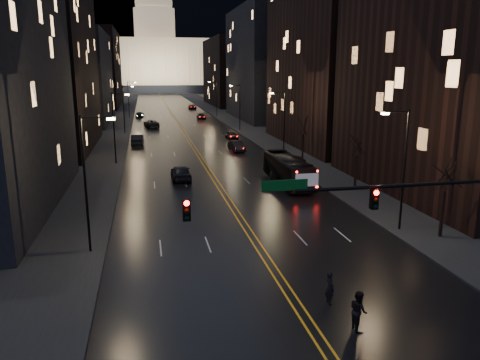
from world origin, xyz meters
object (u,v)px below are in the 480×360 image
pedestrian_a (330,288)px  receding_car_a (237,146)px  pedestrian_b (358,310)px  bus (288,170)px  oncoming_car_b (138,140)px  traffic_signal (419,206)px  oncoming_car_a (181,172)px

pedestrian_a → receding_car_a: bearing=-10.0°
pedestrian_b → bus: bearing=-9.5°
oncoming_car_b → traffic_signal: bearing=106.7°
traffic_signal → pedestrian_b: size_ratio=9.07×
receding_car_a → pedestrian_b: bearing=-100.7°
oncoming_car_a → pedestrian_b: bearing=99.0°
traffic_signal → pedestrian_a: traffic_signal is taller
traffic_signal → receding_car_a: bearing=90.1°
bus → oncoming_car_a: bearing=159.5°
bus → receding_car_a: size_ratio=2.37×
oncoming_car_a → pedestrian_a: size_ratio=2.81×
receding_car_a → pedestrian_a: (-4.17, -46.15, 0.13)m
traffic_signal → oncoming_car_b: bearing=104.5°
receding_car_a → oncoming_car_b: bearing=142.0°
pedestrian_a → bus: bearing=-17.1°
oncoming_car_b → receding_car_a: bearing=150.4°
bus → pedestrian_b: size_ratio=5.70×
oncoming_car_a → oncoming_car_b: oncoming_car_b is taller
bus → receding_car_a: (-1.34, 20.90, -0.76)m
oncoming_car_a → receding_car_a: (9.44, 16.86, -0.09)m
bus → pedestrian_a: size_ratio=6.16×
traffic_signal → oncoming_car_b: (-14.41, 55.56, -4.24)m
oncoming_car_b → pedestrian_b: bearing=102.5°
oncoming_car_b → pedestrian_b: size_ratio=2.74×
traffic_signal → pedestrian_b: (-3.88, -2.00, -4.15)m
oncoming_car_a → oncoming_car_b: bearing=-80.3°
oncoming_car_a → oncoming_car_b: size_ratio=0.95×
bus → oncoming_car_b: size_ratio=2.08×
traffic_signal → oncoming_car_b: 57.55m
oncoming_car_a → receding_car_a: bearing=-120.3°
oncoming_car_a → pedestrian_b: pedestrian_b is taller
receding_car_a → pedestrian_b: pedestrian_b is taller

